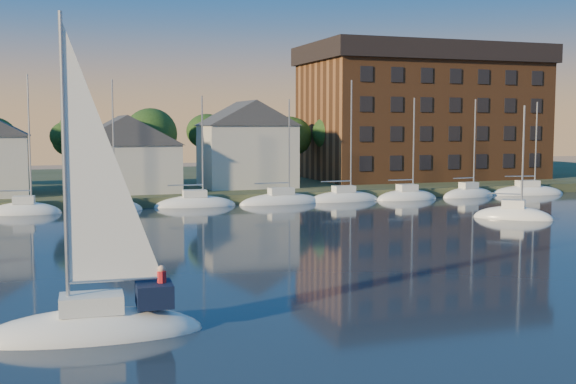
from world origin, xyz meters
name	(u,v)px	position (x,y,z in m)	size (l,w,h in m)	color
ground	(496,363)	(0.00, 0.00, 0.00)	(260.00, 260.00, 0.00)	black
shoreline_land	(155,186)	(0.00, 75.00, 0.00)	(160.00, 50.00, 2.00)	#394327
wooden_dock	(190,204)	(0.00, 52.00, 0.00)	(120.00, 3.00, 1.00)	brown
clubhouse_centre	(124,153)	(-6.00, 57.00, 5.13)	(11.55, 8.40, 8.08)	beige
clubhouse_east	(247,143)	(8.00, 59.00, 6.00)	(10.50, 8.40, 9.80)	beige
condo_block	(422,112)	(34.00, 64.95, 9.79)	(31.00, 17.00, 17.40)	brown
tree_line	(187,133)	(2.00, 63.00, 7.18)	(93.40, 5.40, 8.90)	#3D261C
moored_fleet	(197,206)	(0.00, 49.00, 0.10)	(87.50, 2.40, 12.05)	white
hero_sailboat	(96,322)	(-12.71, 7.80, 0.57)	(8.68, 3.25, 13.42)	white
drifting_sailboat_right	(513,218)	(24.08, 31.59, 0.10)	(6.55, 6.15, 10.84)	white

